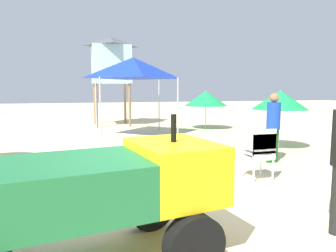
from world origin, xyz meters
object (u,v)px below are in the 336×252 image
stacked_plastic_chairs (261,150)px  lifeguard_near_left (273,123)px  lifeguard_tower (111,60)px  surfboard_pile (118,167)px  beach_umbrella_left (206,98)px  beach_umbrella_far (280,100)px  popup_canopy (133,68)px  utility_cart (100,189)px

stacked_plastic_chairs → lifeguard_near_left: bearing=47.8°
lifeguard_near_left → lifeguard_tower: size_ratio=0.39×
surfboard_pile → beach_umbrella_left: beach_umbrella_left is taller
lifeguard_tower → beach_umbrella_far: size_ratio=2.47×
popup_canopy → utility_cart: bearing=-101.9°
stacked_plastic_chairs → lifeguard_tower: 10.82m
surfboard_pile → beach_umbrella_left: bearing=53.6°
beach_umbrella_far → popup_canopy: bearing=135.4°
lifeguard_near_left → lifeguard_tower: lifeguard_tower is taller
lifeguard_tower → beach_umbrella_far: lifeguard_tower is taller
lifeguard_near_left → beach_umbrella_far: bearing=50.2°
utility_cart → beach_umbrella_far: size_ratio=1.55×
popup_canopy → beach_umbrella_left: size_ratio=1.54×
popup_canopy → beach_umbrella_far: bearing=-44.6°
beach_umbrella_left → beach_umbrella_far: beach_umbrella_far is taller
surfboard_pile → utility_cart: bearing=-99.6°
utility_cart → beach_umbrella_far: bearing=41.3°
stacked_plastic_chairs → lifeguard_near_left: size_ratio=0.61×
lifeguard_near_left → popup_canopy: bearing=115.9°
utility_cart → popup_canopy: bearing=78.1°
utility_cart → surfboard_pile: utility_cart is taller
utility_cart → surfboard_pile: (0.59, 3.48, -0.66)m
stacked_plastic_chairs → beach_umbrella_far: beach_umbrella_far is taller
lifeguard_tower → surfboard_pile: bearing=-95.0°
stacked_plastic_chairs → lifeguard_near_left: (1.12, 1.24, 0.36)m
beach_umbrella_far → stacked_plastic_chairs: bearing=-130.9°
stacked_plastic_chairs → beach_umbrella_far: 3.70m
surfboard_pile → popup_canopy: size_ratio=0.86×
utility_cart → surfboard_pile: bearing=80.4°
stacked_plastic_chairs → popup_canopy: 6.84m
popup_canopy → beach_umbrella_left: bearing=21.1°
beach_umbrella_left → lifeguard_near_left: bearing=-98.7°
popup_canopy → lifeguard_tower: size_ratio=0.69×
surfboard_pile → beach_umbrella_far: 5.33m
lifeguard_tower → beach_umbrella_left: 5.06m
utility_cart → lifeguard_tower: lifeguard_tower is taller
beach_umbrella_far → beach_umbrella_left: bearing=92.6°
lifeguard_near_left → utility_cart: bearing=-141.8°
utility_cart → stacked_plastic_chairs: bearing=34.1°
utility_cart → stacked_plastic_chairs: size_ratio=2.65×
beach_umbrella_left → surfboard_pile: bearing=-126.4°
beach_umbrella_far → surfboard_pile: bearing=-164.3°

